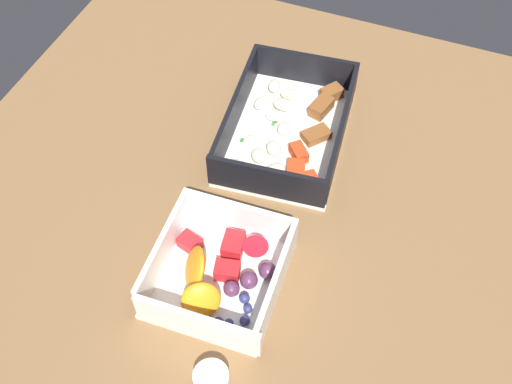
{
  "coord_description": "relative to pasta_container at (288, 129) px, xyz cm",
  "views": [
    {
      "loc": [
        38.72,
        15.01,
        61.96
      ],
      "look_at": [
        -1.67,
        -0.85,
        4.0
      ],
      "focal_mm": 42.9,
      "sensor_mm": 36.0,
      "label": 1
    }
  ],
  "objects": [
    {
      "name": "pasta_container",
      "position": [
        0.0,
        0.0,
        0.0
      ],
      "size": [
        22.58,
        16.72,
        5.42
      ],
      "rotation": [
        0.0,
        0.0,
        0.11
      ],
      "color": "white",
      "rests_on": "table_surface"
    },
    {
      "name": "table_surface",
      "position": [
        12.96,
        0.82,
        -2.64
      ],
      "size": [
        80.0,
        80.0,
        2.0
      ],
      "primitive_type": "cube",
      "color": "brown",
      "rests_on": "ground"
    },
    {
      "name": "fruit_bowl",
      "position": [
        22.71,
        0.27,
        0.2
      ],
      "size": [
        15.09,
        14.23,
        5.59
      ],
      "rotation": [
        0.0,
        0.0,
        0.05
      ],
      "color": "white",
      "rests_on": "table_surface"
    },
    {
      "name": "paper_cup_liner",
      "position": [
        33.5,
        3.96,
        -0.73
      ],
      "size": [
        3.59,
        3.59,
        1.83
      ],
      "primitive_type": "cylinder",
      "color": "white",
      "rests_on": "table_surface"
    }
  ]
}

